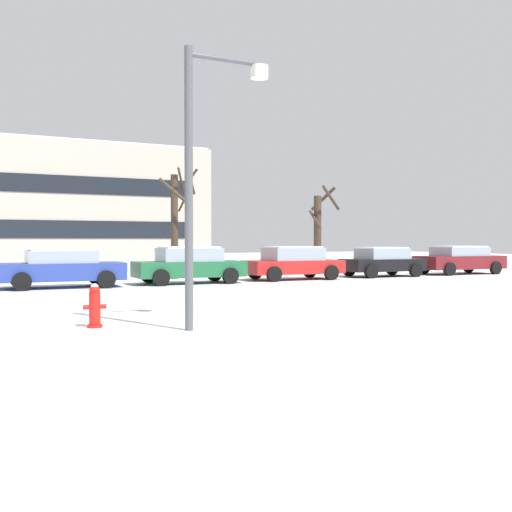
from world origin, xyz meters
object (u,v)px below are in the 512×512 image
(fire_hydrant, at_px, (95,305))
(parked_car_blue, at_px, (62,268))
(parked_car_maroon, at_px, (460,260))
(street_lamp, at_px, (205,157))
(parked_car_red, at_px, (293,263))
(parked_car_green, at_px, (189,265))
(parked_car_black, at_px, (382,262))

(fire_hydrant, xyz_separation_m, parked_car_blue, (1.09, 10.64, 0.29))
(parked_car_blue, relative_size, parked_car_maroon, 0.95)
(fire_hydrant, distance_m, parked_car_maroon, 23.05)
(street_lamp, distance_m, parked_car_maroon, 22.19)
(parked_car_blue, distance_m, parked_car_red, 9.68)
(parked_car_green, height_order, parked_car_maroon, parked_car_green)
(fire_hydrant, bearing_deg, parked_car_red, 44.81)
(parked_car_blue, relative_size, parked_car_red, 1.03)
(parked_car_blue, xyz_separation_m, parked_car_maroon, (19.36, -0.02, 0.01))
(parked_car_red, bearing_deg, fire_hydrant, -135.19)
(parked_car_black, bearing_deg, parked_car_green, -178.89)
(parked_car_blue, bearing_deg, fire_hydrant, -95.83)
(street_lamp, relative_size, parked_car_blue, 1.22)
(parked_car_green, bearing_deg, street_lamp, -109.25)
(street_lamp, height_order, parked_car_blue, street_lamp)
(fire_hydrant, distance_m, parked_car_green, 12.07)
(fire_hydrant, relative_size, parked_car_blue, 0.20)
(fire_hydrant, height_order, parked_car_blue, parked_car_blue)
(fire_hydrant, relative_size, parked_car_green, 0.20)
(parked_car_red, bearing_deg, parked_car_black, -0.03)
(street_lamp, bearing_deg, parked_car_red, 53.10)
(fire_hydrant, xyz_separation_m, parked_car_green, (5.93, 10.51, 0.31))
(street_lamp, relative_size, parked_car_red, 1.25)
(parked_car_blue, distance_m, parked_car_maroon, 19.36)
(parked_car_blue, bearing_deg, parked_car_green, -1.58)
(parked_car_black, bearing_deg, street_lamp, -139.19)
(fire_hydrant, xyz_separation_m, parked_car_red, (10.77, 10.70, 0.30))
(parked_car_green, height_order, parked_car_red, parked_car_green)
(street_lamp, bearing_deg, fire_hydrant, 147.11)
(parked_car_green, distance_m, parked_car_black, 9.68)
(parked_car_green, bearing_deg, parked_car_maroon, 0.46)
(fire_hydrant, bearing_deg, street_lamp, -32.89)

